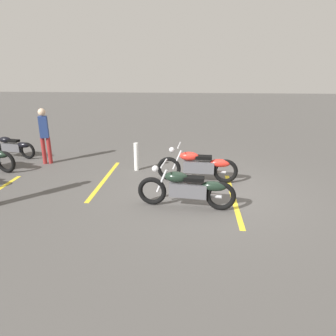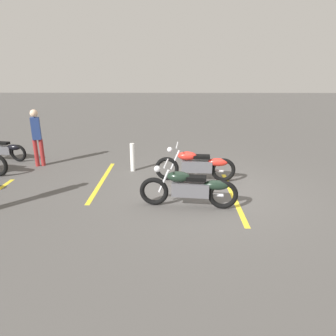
{
  "view_description": "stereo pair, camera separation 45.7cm",
  "coord_description": "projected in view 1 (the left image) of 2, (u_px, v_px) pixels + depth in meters",
  "views": [
    {
      "loc": [
        0.54,
        7.3,
        3.08
      ],
      "look_at": [
        1.07,
        0.0,
        0.65
      ],
      "focal_mm": 33.16,
      "sensor_mm": 36.0,
      "label": 1
    },
    {
      "loc": [
        0.99,
        7.32,
        3.08
      ],
      "look_at": [
        1.07,
        0.0,
        0.65
      ],
      "focal_mm": 33.16,
      "sensor_mm": 36.0,
      "label": 2
    }
  ],
  "objects": [
    {
      "name": "parking_stripe_near",
      "position": [
        233.0,
        198.0,
        7.58
      ],
      "size": [
        0.15,
        3.2,
        0.01
      ],
      "primitive_type": "cube",
      "rotation": [
        0.0,
        0.0,
        1.56
      ],
      "color": "yellow",
      "rests_on": "ground"
    },
    {
      "name": "ground_plane",
      "position": [
        210.0,
        193.0,
        7.85
      ],
      "size": [
        60.0,
        60.0,
        0.0
      ],
      "primitive_type": "plane",
      "color": "#514F4C"
    },
    {
      "name": "parking_stripe_mid",
      "position": [
        105.0,
        179.0,
        8.8
      ],
      "size": [
        0.15,
        3.2,
        0.01
      ],
      "primitive_type": "cube",
      "rotation": [
        0.0,
        0.0,
        1.56
      ],
      "color": "yellow",
      "rests_on": "ground"
    },
    {
      "name": "bystander_near_row",
      "position": [
        44.0,
        133.0,
        9.93
      ],
      "size": [
        0.3,
        0.26,
        1.8
      ],
      "rotation": [
        0.0,
        0.0,
        5.0
      ],
      "color": "maroon",
      "rests_on": "ground"
    },
    {
      "name": "motorcycle_bright_foreground",
      "position": [
        199.0,
        166.0,
        8.52
      ],
      "size": [
        2.23,
        0.62,
        1.04
      ],
      "rotation": [
        0.0,
        0.0,
        -0.07
      ],
      "color": "black",
      "rests_on": "ground"
    },
    {
      "name": "motorcycle_row_far_left",
      "position": [
        12.0,
        146.0,
        10.77
      ],
      "size": [
        1.91,
        0.49,
        0.73
      ],
      "rotation": [
        0.0,
        0.0,
        -0.19
      ],
      "color": "black",
      "rests_on": "ground"
    },
    {
      "name": "bollard_post",
      "position": [
        136.0,
        157.0,
        9.46
      ],
      "size": [
        0.14,
        0.14,
        0.86
      ],
      "primitive_type": "cylinder",
      "color": "white",
      "rests_on": "ground"
    },
    {
      "name": "motorcycle_dark_foreground",
      "position": [
        188.0,
        188.0,
        6.94
      ],
      "size": [
        2.23,
        0.62,
        1.04
      ],
      "rotation": [
        0.0,
        0.0,
        -0.12
      ],
      "color": "black",
      "rests_on": "ground"
    }
  ]
}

